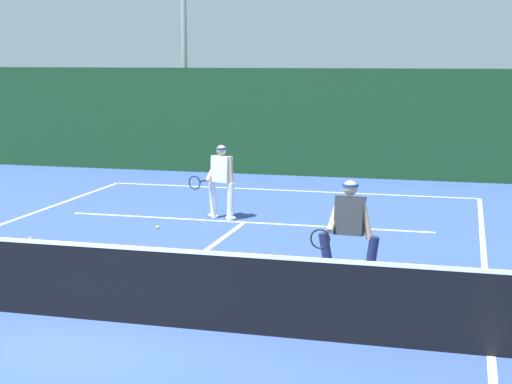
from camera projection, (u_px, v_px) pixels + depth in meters
ground_plane at (109, 321)px, 10.30m from camera, size 80.00×80.00×0.00m
court_line_baseline_far at (288, 190)px, 20.46m from camera, size 9.54×0.10×0.01m
court_line_sideline_right at (491, 356)px, 9.09m from camera, size 0.10×21.33×0.01m
court_line_service at (244, 222)px, 16.50m from camera, size 7.78×0.10×0.01m
court_line_centre at (191, 261)px, 13.35m from camera, size 0.10×6.40×0.01m
tennis_net at (108, 282)px, 10.21m from camera, size 10.46×0.09×1.05m
player_near at (349, 230)px, 11.62m from camera, size 0.94×0.90×1.63m
player_far at (221, 179)px, 16.72m from camera, size 0.93×0.85×1.58m
tennis_ball at (158, 227)px, 15.87m from camera, size 0.07×0.07×0.07m
tennis_ball_extra at (30, 239)px, 14.86m from camera, size 0.07×0.07×0.07m
back_fence_windscreen at (308, 123)px, 22.73m from camera, size 20.61×0.12×3.09m
light_pole at (184, 20)px, 24.88m from camera, size 0.55×0.44×7.40m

